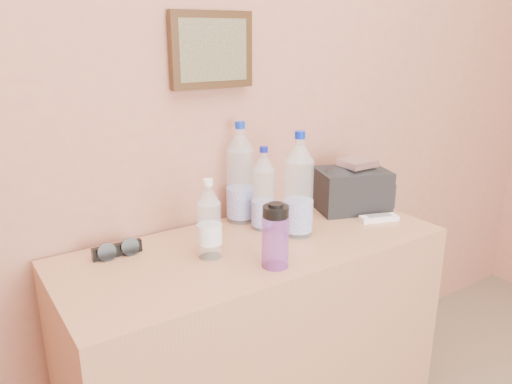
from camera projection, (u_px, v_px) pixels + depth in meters
picture_frame at (212, 50)px, 1.65m from camera, size 0.30×0.03×0.25m
dresser at (255, 348)px, 1.75m from camera, size 1.27×0.53×0.80m
pet_large_b at (240, 178)px, 1.79m from camera, size 0.10×0.10×0.37m
pet_large_c at (264, 193)px, 1.73m from camera, size 0.08×0.08×0.29m
pet_large_d at (299, 190)px, 1.66m from camera, size 0.10×0.10×0.36m
pet_small at (209, 224)px, 1.51m from camera, size 0.07×0.07×0.25m
nalgene_bottle at (275, 236)px, 1.45m from camera, size 0.08×0.08×0.20m
sunglasses at (117, 250)px, 1.54m from camera, size 0.15×0.06×0.04m
ac_remote at (379, 218)px, 1.83m from camera, size 0.15×0.09×0.02m
toiletry_bag at (352, 187)px, 1.93m from camera, size 0.31×0.27×0.18m
foil_packet at (358, 163)px, 1.87m from camera, size 0.12×0.10×0.03m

